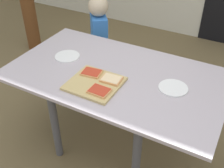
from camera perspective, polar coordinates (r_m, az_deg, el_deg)
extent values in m
plane|color=brown|center=(2.39, 0.63, -11.76)|extent=(16.00, 16.00, 0.00)
cube|color=#B3A7AF|center=(1.94, 0.76, 1.96)|extent=(1.52, 0.88, 0.02)
cylinder|color=#4C4C51|center=(2.10, -11.78, -8.04)|extent=(0.06, 0.06, 0.67)
cylinder|color=#4C4C51|center=(1.85, 5.09, -15.04)|extent=(0.06, 0.06, 0.67)
cylinder|color=#4C4C51|center=(2.51, -2.45, 1.11)|extent=(0.06, 0.06, 0.67)
cylinder|color=#4C4C51|center=(2.30, 11.94, -3.42)|extent=(0.06, 0.06, 0.67)
cube|color=tan|center=(1.82, -3.62, 0.12)|extent=(0.33, 0.32, 0.02)
cube|color=#E39D60|center=(1.72, -2.65, -1.43)|extent=(0.14, 0.11, 0.01)
cube|color=red|center=(1.72, -2.66, -1.23)|extent=(0.12, 0.10, 0.00)
cube|color=#E39D60|center=(1.90, -4.27, 2.36)|extent=(0.15, 0.12, 0.01)
cube|color=red|center=(1.89, -4.28, 2.56)|extent=(0.13, 0.11, 0.00)
cube|color=#E39D60|center=(1.82, -0.15, 0.98)|extent=(0.14, 0.11, 0.01)
cube|color=beige|center=(1.82, -0.15, 1.18)|extent=(0.13, 0.10, 0.00)
cylinder|color=white|center=(1.82, 12.58, -0.78)|extent=(0.19, 0.19, 0.01)
cylinder|color=white|center=(2.15, -9.26, 5.70)|extent=(0.19, 0.19, 0.01)
cylinder|color=#2A4946|center=(2.97, -2.68, 4.42)|extent=(0.09, 0.09, 0.43)
cylinder|color=#2A4946|center=(2.85, -2.29, 2.98)|extent=(0.09, 0.09, 0.43)
cube|color=blue|center=(2.72, -2.70, 10.59)|extent=(0.26, 0.27, 0.34)
sphere|color=#C4AE8C|center=(2.62, -2.87, 15.86)|extent=(0.19, 0.19, 0.19)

